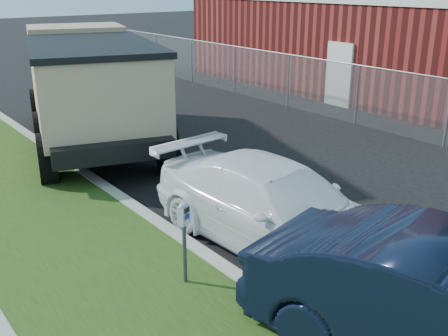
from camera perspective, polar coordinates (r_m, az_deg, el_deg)
ground at (r=10.05m, az=9.90°, el=-5.27°), size 120.00×120.00×0.00m
chainlink_fence at (r=18.54m, az=7.06°, el=10.50°), size 0.06×30.06×30.00m
brick_building at (r=23.58m, az=16.24°, el=13.97°), size 9.20×14.20×4.17m
parking_meter at (r=7.28m, az=-4.38°, el=-6.27°), size 0.20×0.17×1.24m
white_wagon at (r=8.67m, az=5.55°, el=-4.17°), size 2.35×4.95×1.39m
dump_truck at (r=14.63m, az=-14.57°, el=9.10°), size 4.78×7.94×2.93m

